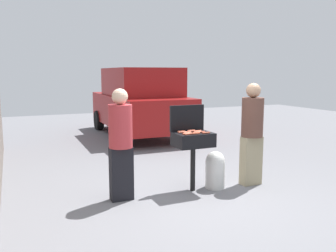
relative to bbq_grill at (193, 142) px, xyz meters
The scene contains 21 objects.
ground_plane 0.85m from the bbq_grill, 96.57° to the right, with size 24.00×24.00×0.00m, color slate.
bbq_grill is the anchor object (origin of this frame).
grill_lid_open 0.42m from the bbq_grill, 90.00° to the left, with size 0.60×0.05×0.42m, color black.
hot_dog_0 0.22m from the bbq_grill, 101.79° to the right, with size 0.03×0.03×0.13m, color #AD4228.
hot_dog_1 0.20m from the bbq_grill, 27.89° to the right, with size 0.03×0.03×0.13m, color #B74C33.
hot_dog_2 0.19m from the bbq_grill, behind, with size 0.03×0.03×0.13m, color #AD4228.
hot_dog_3 0.19m from the bbq_grill, 22.68° to the left, with size 0.03×0.03×0.13m, color #AD4228.
hot_dog_4 0.18m from the bbq_grill, 88.44° to the left, with size 0.03×0.03×0.13m, color #B74C33.
hot_dog_5 0.26m from the bbq_grill, 149.32° to the right, with size 0.03×0.03×0.13m, color #B74C33.
hot_dog_6 0.18m from the bbq_grill, 85.94° to the right, with size 0.03×0.03×0.13m, color #AD4228.
hot_dog_7 0.21m from the bbq_grill, 155.36° to the right, with size 0.03×0.03×0.13m, color #C6593D.
hot_dog_8 0.24m from the bbq_grill, 166.53° to the left, with size 0.03×0.03×0.13m, color #C6593D.
hot_dog_9 0.18m from the bbq_grill, ahead, with size 0.03×0.03×0.13m, color #C6593D.
hot_dog_10 0.26m from the bbq_grill, 46.91° to the right, with size 0.03×0.03×0.13m, color #B74C33.
hot_dog_11 0.25m from the bbq_grill, 140.22° to the left, with size 0.03×0.03×0.13m, color #C6593D.
hot_dog_12 0.21m from the bbq_grill, 75.80° to the left, with size 0.03×0.03×0.13m, color #C6593D.
hot_dog_13 0.27m from the bbq_grill, 137.44° to the right, with size 0.03×0.03×0.13m, color #B74C33.
propane_tank 0.63m from the bbq_grill, ahead, with size 0.32×0.32×0.62m.
person_left 1.18m from the bbq_grill, behind, with size 0.35×0.35×1.66m.
person_right 1.07m from the bbq_grill, ahead, with size 0.36×0.36×1.72m.
parked_minivan 5.23m from the bbq_grill, 79.87° to the left, with size 2.09×4.43×2.02m.
Camera 1 is at (-2.59, -4.62, 1.89)m, focal length 38.04 mm.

